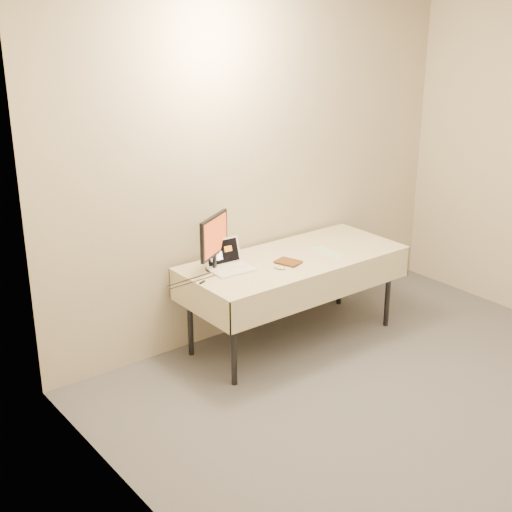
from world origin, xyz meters
TOP-DOWN VIEW (x-y plane):
  - ground at (0.00, 0.00)m, footprint 5.00×5.00m
  - back_wall at (0.00, 2.50)m, footprint 4.00×0.10m
  - table at (0.00, 2.05)m, footprint 1.86×0.81m
  - laptop at (-0.57, 2.16)m, footprint 0.33×0.30m
  - monitor at (-0.66, 2.21)m, footprint 0.38×0.23m
  - book at (-0.20, 1.95)m, footprint 0.14×0.06m
  - alarm_clock at (-0.43, 2.35)m, footprint 0.13×0.08m
  - clicker at (-0.26, 1.91)m, footprint 0.08×0.11m
  - paper_form at (0.30, 1.97)m, footprint 0.13×0.30m
  - usb_dongle at (-0.89, 2.04)m, footprint 0.06×0.04m

SIDE VIEW (x-z plane):
  - ground at x=0.00m, z-range 0.00..0.00m
  - table at x=0.00m, z-range 0.31..1.05m
  - paper_form at x=0.30m, z-range 0.74..0.74m
  - usb_dongle at x=-0.89m, z-range 0.74..0.75m
  - clicker at x=-0.26m, z-range 0.74..0.76m
  - alarm_clock at x=-0.43m, z-range 0.74..0.79m
  - laptop at x=-0.57m, z-range 0.68..0.90m
  - book at x=-0.20m, z-range 0.74..0.93m
  - monitor at x=-0.66m, z-range 0.77..1.21m
  - back_wall at x=0.00m, z-range 0.00..2.70m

